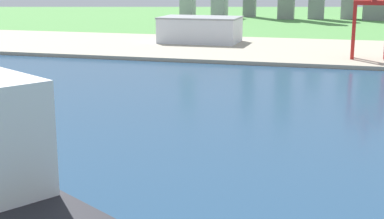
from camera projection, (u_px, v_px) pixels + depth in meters
ground_plane at (207, 110)px, 227.99m from camera, size 2400.00×2400.00×0.00m
water_bay at (159, 153)px, 171.74m from camera, size 840.00×360.00×0.15m
industrial_pier at (272, 50)px, 405.75m from camera, size 840.00×140.00×2.50m
cargo_ship at (4, 192)px, 107.74m from camera, size 75.01×54.87×43.36m
port_crane_red at (372, 14)px, 342.62m from camera, size 22.26×43.42×38.65m
warehouse_main at (200, 29)px, 438.60m from camera, size 60.90×38.86×19.65m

